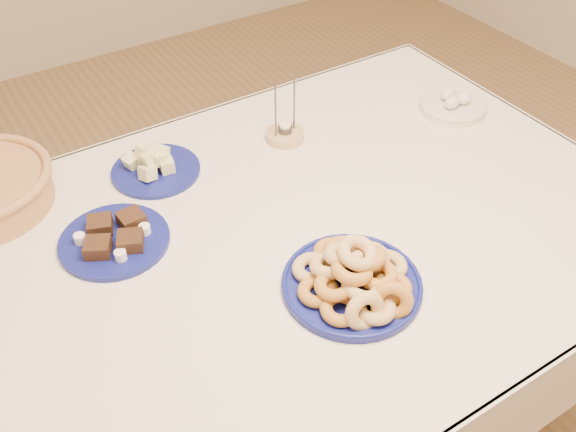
% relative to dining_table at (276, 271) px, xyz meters
% --- Properties ---
extents(ground, '(5.00, 5.00, 0.00)m').
position_rel_dining_table_xyz_m(ground, '(0.00, 0.00, -0.64)').
color(ground, olive).
rests_on(ground, ground).
extents(dining_table, '(1.71, 1.11, 0.75)m').
position_rel_dining_table_xyz_m(dining_table, '(0.00, 0.00, 0.00)').
color(dining_table, brown).
rests_on(dining_table, ground).
extents(donut_platter, '(0.35, 0.35, 0.13)m').
position_rel_dining_table_xyz_m(donut_platter, '(0.05, -0.21, 0.14)').
color(donut_platter, navy).
rests_on(donut_platter, dining_table).
extents(melon_plate, '(0.26, 0.26, 0.08)m').
position_rel_dining_table_xyz_m(melon_plate, '(-0.13, 0.36, 0.13)').
color(melon_plate, navy).
rests_on(melon_plate, dining_table).
extents(brownie_plate, '(0.27, 0.27, 0.04)m').
position_rel_dining_table_xyz_m(brownie_plate, '(-0.30, 0.17, 0.12)').
color(brownie_plate, navy).
rests_on(brownie_plate, dining_table).
extents(candle_holder, '(0.11, 0.11, 0.17)m').
position_rel_dining_table_xyz_m(candle_holder, '(0.22, 0.31, 0.12)').
color(candle_holder, tan).
rests_on(candle_holder, dining_table).
extents(egg_bowl, '(0.22, 0.22, 0.06)m').
position_rel_dining_table_xyz_m(egg_bowl, '(0.69, 0.18, 0.13)').
color(egg_bowl, beige).
rests_on(egg_bowl, dining_table).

